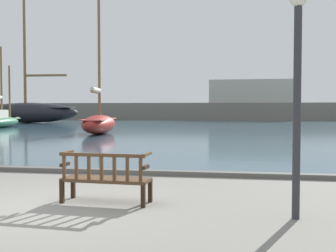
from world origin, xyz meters
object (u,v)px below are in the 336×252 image
sailboat_mid_starboard (99,122)px  sailboat_centre_channel (28,110)px  park_bench (105,177)px  sailboat_outer_starboard (1,120)px  lamp_post (297,77)px

sailboat_mid_starboard → sailboat_centre_channel: (-14.66, 18.18, 0.67)m
park_bench → sailboat_centre_channel: 42.52m
sailboat_outer_starboard → sailboat_centre_channel: size_ratio=0.44×
sailboat_centre_channel → lamp_post: 44.68m
park_bench → lamp_post: lamp_post is taller
sailboat_outer_starboard → sailboat_mid_starboard: sailboat_mid_starboard is taller
park_bench → sailboat_centre_channel: (-21.19, 36.85, 1.00)m
park_bench → lamp_post: (3.25, -0.55, 1.72)m
park_bench → sailboat_centre_channel: sailboat_centre_channel is taller
lamp_post → sailboat_outer_starboard: bearing=128.6°
park_bench → sailboat_outer_starboard: bearing=124.5°
sailboat_mid_starboard → lamp_post: size_ratio=2.52×
park_bench → lamp_post: size_ratio=0.46×
sailboat_outer_starboard → sailboat_mid_starboard: bearing=-32.0°
park_bench → sailboat_outer_starboard: size_ratio=0.22×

